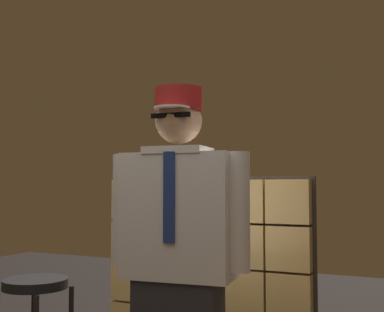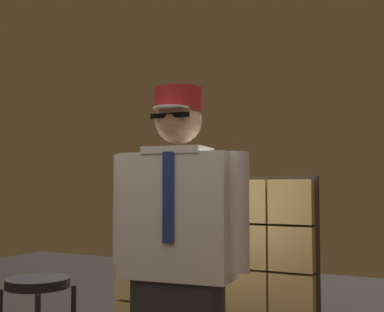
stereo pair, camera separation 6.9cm
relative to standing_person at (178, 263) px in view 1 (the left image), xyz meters
The scene contains 2 objects.
glass_block_wall 0.78m from the standing_person, 104.53° to the left, with size 1.38×0.10×1.38m.
standing_person is the anchor object (origin of this frame).
Camera 1 is at (1.30, -1.63, 1.30)m, focal length 46.51 mm.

